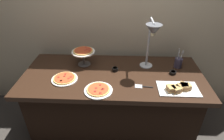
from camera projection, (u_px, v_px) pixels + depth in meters
ground_plane at (113, 124)px, 2.39m from camera, size 8.00×8.00×0.00m
back_wall at (115, 19)px, 2.17m from camera, size 4.40×0.04×2.40m
buffet_table at (113, 101)px, 2.18m from camera, size 1.90×0.84×0.76m
heat_lamp at (152, 35)px, 1.76m from camera, size 0.15×0.34×0.56m
pizza_plate_front at (98, 90)px, 1.74m from camera, size 0.26×0.26×0.03m
pizza_plate_center at (65, 79)px, 1.89m from camera, size 0.26×0.26×0.03m
pizza_plate_raised_stand at (83, 53)px, 2.08m from camera, size 0.26×0.26×0.18m
sandwich_platter at (179, 88)px, 1.74m from camera, size 0.38×0.23×0.06m
sauce_cup_near at (115, 69)px, 2.02m from camera, size 0.06×0.06×0.04m
sauce_cup_far at (173, 73)px, 1.98m from camera, size 0.07×0.07×0.03m
utensil_holder at (178, 62)px, 2.07m from camera, size 0.08×0.08×0.22m
serving_spatula at (143, 87)px, 1.79m from camera, size 0.17×0.06×0.01m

